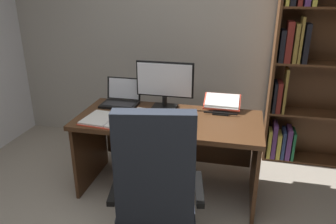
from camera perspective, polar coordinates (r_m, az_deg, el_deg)
name	(u,v)px	position (r m, az deg, el deg)	size (l,w,h in m)	color
wall_back	(195,28)	(3.67, 4.72, 14.33)	(4.86, 0.12, 2.67)	#B2ADA3
desk	(170,135)	(2.94, 0.42, -4.03)	(1.58, 0.72, 0.71)	#4C2D19
bookshelf	(310,63)	(3.54, 23.58, 7.77)	(0.98, 0.27, 2.12)	#4C2D19
office_chair	(156,200)	(2.19, -2.03, -15.04)	(0.67, 0.60, 1.14)	black
monitor	(165,85)	(2.95, -0.58, 4.79)	(0.53, 0.16, 0.43)	black
laptop	(121,99)	(3.13, -8.20, 2.23)	(0.34, 0.27, 0.23)	black
keyboard	(154,122)	(2.69, -2.38, -1.71)	(0.42, 0.15, 0.02)	black
computer_mouse	(190,124)	(2.63, 3.94, -2.13)	(0.06, 0.10, 0.04)	black
reading_stand_with_book	(222,103)	(2.99, 9.38, 1.49)	(0.33, 0.26, 0.13)	black
open_binder	(112,120)	(2.76, -9.73, -1.45)	(0.52, 0.36, 0.02)	#DB422D
notepad	(140,112)	(2.91, -4.92, -0.08)	(0.15, 0.21, 0.01)	silver
pen	(142,112)	(2.90, -4.55, 0.06)	(0.01, 0.01, 0.14)	maroon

